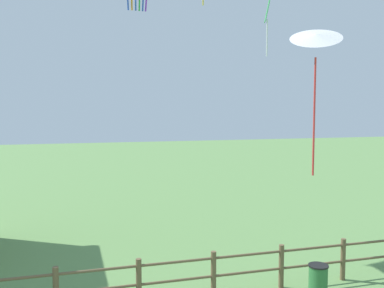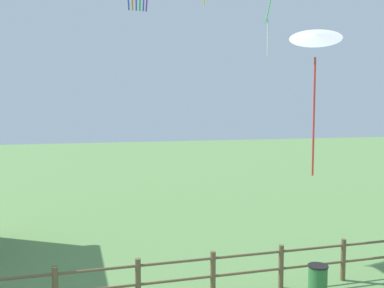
% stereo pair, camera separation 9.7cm
% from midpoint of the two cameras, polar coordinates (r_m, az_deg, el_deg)
% --- Properties ---
extents(wooden_fence, '(19.57, 0.14, 1.19)m').
position_cam_midpoint_polar(wooden_fence, '(11.53, 3.06, -16.57)').
color(wooden_fence, brown).
rests_on(wooden_fence, ground_plane).
extents(trash_bin, '(0.52, 0.52, 0.86)m').
position_cam_midpoint_polar(trash_bin, '(11.97, 16.65, -17.16)').
color(trash_bin, '#2D6B38').
rests_on(trash_bin, ground_plane).
extents(kite_green_diamond, '(0.38, 0.63, 2.08)m').
position_cam_midpoint_polar(kite_green_diamond, '(16.61, 10.28, 16.32)').
color(kite_green_diamond, green).
extents(kite_white_delta, '(1.68, 1.64, 3.79)m').
position_cam_midpoint_polar(kite_white_delta, '(11.17, 16.40, 13.19)').
color(kite_white_delta, white).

